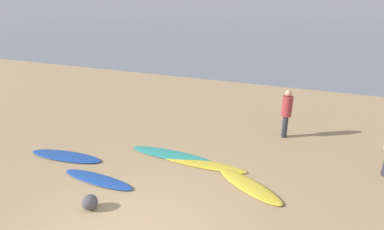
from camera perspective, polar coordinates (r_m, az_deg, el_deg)
ground_plane at (r=14.73m, az=9.90°, el=2.76°), size 120.00×120.00×0.20m
ocean_water at (r=66.51m, az=20.50°, el=15.85°), size 140.00×100.00×0.01m
surfboard_0 at (r=9.89m, az=-22.17°, el=-7.01°), size 2.36×0.81×0.08m
surfboard_1 at (r=8.45m, az=-16.91°, el=-11.26°), size 2.14×0.56×0.07m
surfboard_2 at (r=9.27m, az=-3.88°, el=-7.30°), size 2.61×0.59×0.07m
surfboard_3 at (r=8.80m, az=1.70°, el=-8.92°), size 2.61×0.49×0.06m
surfboard_4 at (r=7.98m, az=10.43°, el=-12.65°), size 2.00×1.48×0.09m
person_1 at (r=10.54m, az=17.00°, el=0.90°), size 0.33×0.33×1.64m
beach_rock_near at (r=7.44m, az=-18.26°, el=-14.98°), size 0.35×0.35×0.35m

